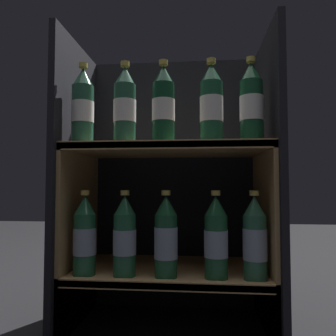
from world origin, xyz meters
name	(u,v)px	position (x,y,z in m)	size (l,w,h in m)	color
fridge_back_wall	(174,182)	(0.00, 0.35, 0.46)	(0.65, 0.02, 0.92)	black
fridge_side_left	(75,182)	(-0.31, 0.17, 0.46)	(0.02, 0.38, 0.92)	black
fridge_side_right	(269,182)	(0.31, 0.17, 0.46)	(0.02, 0.38, 0.92)	black
shelf_lower	(169,279)	(0.00, 0.16, 0.15)	(0.61, 0.34, 0.19)	tan
shelf_upper	(169,197)	(0.00, 0.16, 0.41)	(0.61, 0.34, 0.57)	tan
bottle_upper_front_0	(83,108)	(-0.25, 0.06, 0.68)	(0.07, 0.07, 0.25)	#285B42
bottle_upper_front_1	(125,107)	(-0.12, 0.06, 0.68)	(0.07, 0.07, 0.25)	#285B42
bottle_upper_front_2	(163,106)	(-0.01, 0.06, 0.68)	(0.07, 0.07, 0.25)	#144228
bottle_upper_front_3	(211,105)	(0.13, 0.06, 0.68)	(0.07, 0.07, 0.25)	#1E5638
bottle_upper_front_4	(251,104)	(0.24, 0.06, 0.68)	(0.07, 0.07, 0.25)	#194C2D
bottle_lower_front_0	(85,237)	(-0.24, 0.06, 0.30)	(0.07, 0.07, 0.25)	#1E5638
bottle_lower_front_1	(125,237)	(-0.12, 0.06, 0.30)	(0.07, 0.07, 0.25)	#1E5638
bottle_lower_front_2	(166,238)	(0.00, 0.06, 0.30)	(0.07, 0.07, 0.25)	#194C2D
bottle_lower_front_3	(216,239)	(0.14, 0.06, 0.30)	(0.07, 0.07, 0.25)	#194C2D
bottle_lower_front_4	(255,239)	(0.25, 0.06, 0.30)	(0.07, 0.07, 0.25)	#285B42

